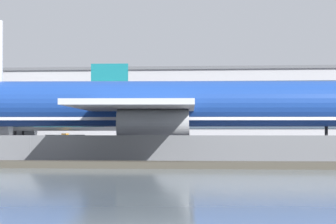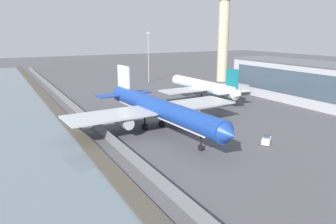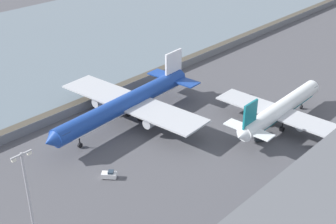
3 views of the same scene
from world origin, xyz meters
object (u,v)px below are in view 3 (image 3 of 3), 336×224
at_px(cargo_jet_blue, 127,103).
at_px(ops_van, 257,133).
at_px(passenger_jet_white_teal, 280,110).
at_px(apron_light_mast_apron_east, 32,215).
at_px(baggage_tug, 109,175).

distance_m(cargo_jet_blue, ops_van, 33.24).
distance_m(passenger_jet_white_teal, apron_light_mast_apron_east, 70.18).
relative_size(ops_van, apron_light_mast_apron_east, 0.22).
height_order(ops_van, apron_light_mast_apron_east, apron_light_mast_apron_east).
relative_size(passenger_jet_white_teal, ops_van, 7.31).
relative_size(passenger_jet_white_teal, apron_light_mast_apron_east, 1.60).
relative_size(cargo_jet_blue, baggage_tug, 14.31).
xyz_separation_m(cargo_jet_blue, apron_light_mast_apron_east, (45.02, 29.05, 8.16)).
height_order(passenger_jet_white_teal, apron_light_mast_apron_east, apron_light_mast_apron_east).
bearing_deg(baggage_tug, ops_van, 159.34).
bearing_deg(ops_van, apron_light_mast_apron_east, 0.17).
height_order(baggage_tug, ops_van, ops_van).
xyz_separation_m(baggage_tug, ops_van, (-35.55, 13.41, 0.47)).
bearing_deg(passenger_jet_white_teal, baggage_tug, -17.75).
xyz_separation_m(passenger_jet_white_teal, ops_van, (8.63, -0.73, -3.36)).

